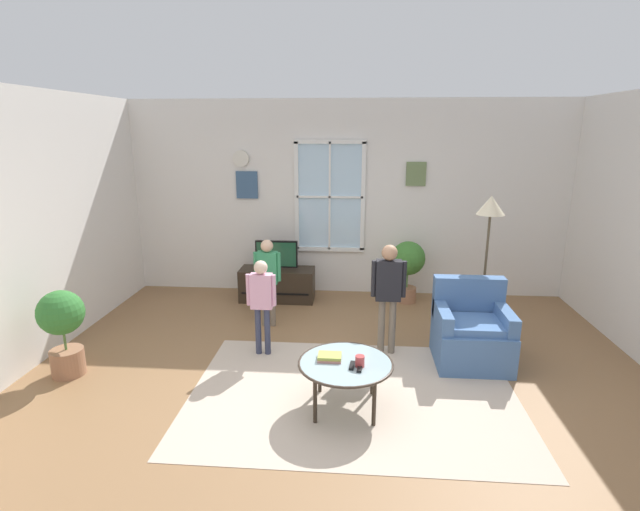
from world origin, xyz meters
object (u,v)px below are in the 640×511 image
Objects in this scene: coffee_table at (346,365)px; person_black_shirt at (388,287)px; person_pink_shirt at (262,297)px; potted_plant_by_window at (408,263)px; television at (277,254)px; cup at (360,361)px; person_green_shirt at (268,273)px; tv_stand at (277,284)px; armchair at (471,333)px; remote_near_cup at (352,365)px; potted_plant_corner at (62,325)px; floor_lamp at (490,219)px; remote_near_books at (360,368)px; book_stack at (330,357)px.

coffee_table is 1.26m from person_black_shirt.
potted_plant_by_window is (1.75, 1.81, -0.09)m from person_pink_shirt.
cup is at bearing -66.88° from television.
coffee_table is 2.07m from person_green_shirt.
tv_stand is 0.86× the size of person_black_shirt.
remote_near_cup is (-1.26, -1.08, 0.13)m from armchair.
tv_stand is 0.99× the size of person_pink_shirt.
person_green_shirt is (0.05, -0.95, 0.47)m from tv_stand.
cup is 0.09× the size of person_green_shirt.
person_green_shirt is (-2.33, 0.78, 0.38)m from armchair.
television is 2.96m from armchair.
person_black_shirt is 1.38m from person_pink_shirt.
person_green_shirt is 1.25× the size of potted_plant_corner.
tv_stand is 10.88× the size of cup.
floor_lamp is at bearing 47.82° from coffee_table.
person_pink_shirt is (0.13, -1.74, 0.44)m from tv_stand.
person_black_shirt is at bearing 12.90° from potted_plant_corner.
coffee_table is (1.07, -2.73, 0.19)m from tv_stand.
potted_plant_corner is at bearing -126.98° from television.
coffee_table is 6.04× the size of remote_near_books.
floor_lamp is (1.75, 1.73, 0.95)m from book_stack.
cup is at bearing -22.69° from book_stack.
coffee_table is 0.50× the size of floor_lamp.
armchair reaches higher than tv_stand.
armchair is 1.75m from book_stack.
cup is at bearing -58.22° from person_green_shirt.
potted_plant_corner is (-1.76, -2.35, 0.31)m from tv_stand.
television is 0.49× the size of person_black_shirt.
cup reaches higher than remote_near_cup.
person_pink_shirt is 2.77m from floor_lamp.
armchair is at bearing -110.94° from floor_lamp.
armchair is 0.77× the size of person_green_shirt.
television is 2.19m from person_black_shirt.
potted_plant_by_window reaches higher than remote_near_cup.
person_green_shirt is at bearing 116.82° from book_stack.
person_pink_shirt reaches higher than tv_stand.
person_green_shirt is at bearing 179.86° from floor_lamp.
floor_lamp is at bearing 69.06° from armchair.
armchair reaches higher than remote_near_books.
remote_near_books reaches higher than coffee_table.
potted_plant_by_window is (-0.50, 1.80, 0.26)m from armchair.
floor_lamp reaches higher than book_stack.
remote_near_books is at bearing -58.84° from person_green_shirt.
book_stack reaches higher than coffee_table.
tv_stand reaches higher than remote_near_books.
television is at bearing 133.09° from person_black_shirt.
coffee_table is 2.86m from potted_plant_corner.
remote_near_books is 1.00× the size of remote_near_cup.
person_black_shirt is at bearing -46.96° from tv_stand.
floor_lamp is (2.68, -0.95, 0.72)m from television.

